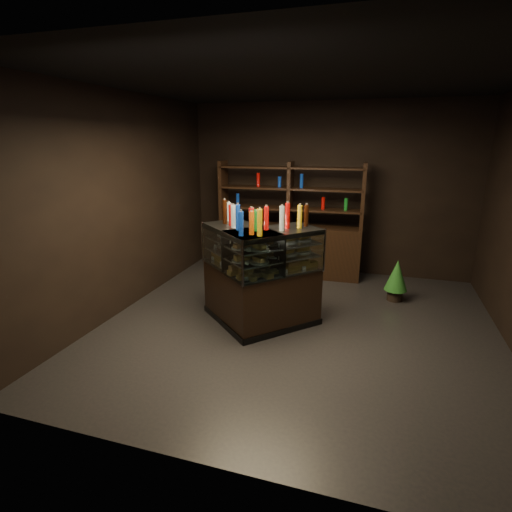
{
  "coord_description": "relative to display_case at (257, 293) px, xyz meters",
  "views": [
    {
      "loc": [
        0.89,
        -4.72,
        2.37
      ],
      "look_at": [
        -0.51,
        -0.19,
        0.97
      ],
      "focal_mm": 28.0,
      "sensor_mm": 36.0,
      "label": 1
    }
  ],
  "objects": [
    {
      "name": "potted_conifer",
      "position": [
        1.77,
        1.39,
        -0.03
      ],
      "size": [
        0.34,
        0.34,
        0.72
      ],
      "rotation": [
        0.0,
        0.0,
        -0.02
      ],
      "color": "black",
      "rests_on": "ground"
    },
    {
      "name": "ground",
      "position": [
        0.53,
        0.08,
        -0.44
      ],
      "size": [
        5.0,
        5.0,
        0.0
      ],
      "primitive_type": "plane",
      "color": "black",
      "rests_on": "ground"
    },
    {
      "name": "display_case",
      "position": [
        0.0,
        0.0,
        0.0
      ],
      "size": [
        1.68,
        1.28,
        1.3
      ],
      "rotation": [
        0.0,
        0.0,
        0.03
      ],
      "color": "black",
      "rests_on": "ground"
    },
    {
      "name": "bottles_top",
      "position": [
        -0.0,
        0.0,
        0.99
      ],
      "size": [
        1.17,
        0.77,
        0.3
      ],
      "color": "yellow",
      "rests_on": "display_case"
    },
    {
      "name": "back_shelving",
      "position": [
        -0.06,
        2.13,
        0.16
      ],
      "size": [
        2.52,
        0.5,
        2.0
      ],
      "rotation": [
        0.0,
        0.0,
        0.03
      ],
      "color": "black",
      "rests_on": "ground"
    },
    {
      "name": "room_shell",
      "position": [
        0.53,
        0.08,
        1.5
      ],
      "size": [
        5.02,
        5.02,
        3.01
      ],
      "color": "black",
      "rests_on": "ground"
    },
    {
      "name": "food_display",
      "position": [
        0.0,
        -0.0,
        0.54
      ],
      "size": [
        1.34,
        0.91,
        0.41
      ],
      "color": "#BA9842",
      "rests_on": "display_case"
    }
  ]
}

